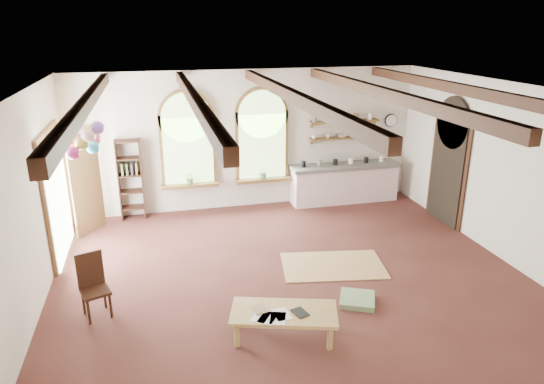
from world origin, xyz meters
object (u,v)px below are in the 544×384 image
object	(u,v)px
side_chair	(96,298)
balloon_cluster	(81,138)
coffee_table	(284,314)
kitchen_counter	(344,183)

from	to	relation	value
side_chair	balloon_cluster	xyz separation A→B (m)	(-0.15, 1.71, 2.07)
side_chair	balloon_cluster	size ratio (longest dim) A/B	0.86
coffee_table	side_chair	bearing A→B (deg)	155.03
coffee_table	balloon_cluster	world-z (taller)	balloon_cluster
coffee_table	side_chair	size ratio (longest dim) A/B	1.63
coffee_table	side_chair	distance (m)	2.85
balloon_cluster	coffee_table	bearing A→B (deg)	-46.84
coffee_table	kitchen_counter	bearing A→B (deg)	59.84
coffee_table	balloon_cluster	bearing A→B (deg)	133.16
kitchen_counter	side_chair	size ratio (longest dim) A/B	2.74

